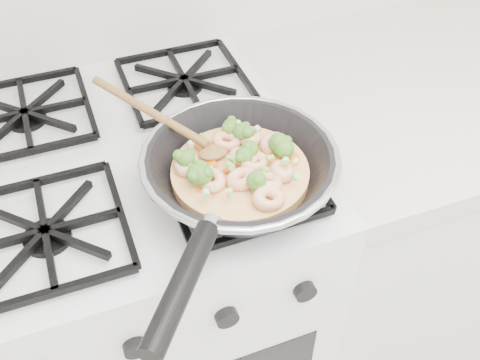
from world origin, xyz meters
name	(u,v)px	position (x,y,z in m)	size (l,w,h in m)	color
stove	(154,298)	(0.00, 1.70, 0.46)	(0.60, 0.60, 0.92)	white
counter_right	(448,209)	(0.80, 1.70, 0.45)	(1.00, 0.60, 0.90)	silver
skillet	(239,169)	(0.14, 1.54, 0.96)	(0.37, 0.52, 0.09)	black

